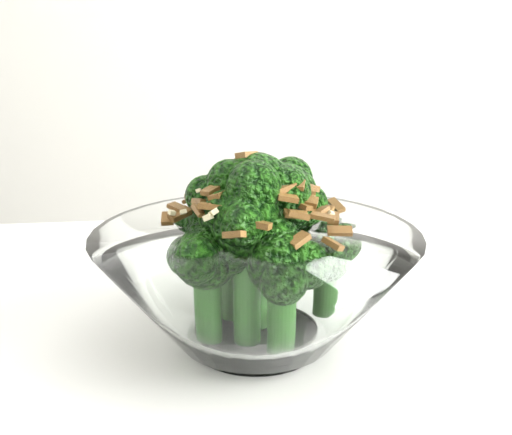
# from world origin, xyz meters

# --- Properties ---
(broccoli_dish) EXTENTS (0.23, 0.23, 0.15)m
(broccoli_dish) POSITION_xyz_m (0.14, 0.04, 0.81)
(broccoli_dish) COLOR white
(broccoli_dish) RESTS_ON table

